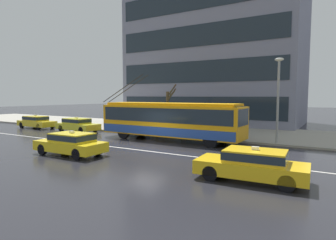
{
  "coord_description": "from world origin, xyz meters",
  "views": [
    {
      "loc": [
        10.97,
        -15.3,
        3.37
      ],
      "look_at": [
        -0.04,
        3.04,
        1.56
      ],
      "focal_mm": 30.38,
      "sensor_mm": 36.0,
      "label": 1
    }
  ],
  "objects_px": {
    "taxi_queued_behind_bus": "(77,124)",
    "pedestrian_at_shelter": "(157,122)",
    "taxi_far_behind": "(36,121)",
    "pedestrian_waiting_by_pole": "(152,120)",
    "taxi_oncoming_near": "(71,143)",
    "taxi_oncoming_far": "(252,164)",
    "pedestrian_approaching_curb": "(148,114)",
    "trolleybus": "(170,120)",
    "pedestrian_walking_past": "(185,114)",
    "street_tree_bare": "(168,106)",
    "bus_shelter": "(163,111)",
    "street_lamp": "(278,92)"
  },
  "relations": [
    {
      "from": "pedestrian_approaching_curb",
      "to": "trolleybus",
      "type": "bearing_deg",
      "value": -39.16
    },
    {
      "from": "pedestrian_approaching_curb",
      "to": "pedestrian_at_shelter",
      "type": "bearing_deg",
      "value": -32.55
    },
    {
      "from": "pedestrian_waiting_by_pole",
      "to": "taxi_oncoming_near",
      "type": "bearing_deg",
      "value": -80.42
    },
    {
      "from": "pedestrian_waiting_by_pole",
      "to": "street_lamp",
      "type": "bearing_deg",
      "value": -6.72
    },
    {
      "from": "pedestrian_walking_past",
      "to": "street_tree_bare",
      "type": "distance_m",
      "value": 3.01
    },
    {
      "from": "bus_shelter",
      "to": "pedestrian_approaching_curb",
      "type": "relative_size",
      "value": 1.81
    },
    {
      "from": "bus_shelter",
      "to": "pedestrian_waiting_by_pole",
      "type": "bearing_deg",
      "value": -175.41
    },
    {
      "from": "taxi_oncoming_near",
      "to": "pedestrian_walking_past",
      "type": "relative_size",
      "value": 2.13
    },
    {
      "from": "taxi_far_behind",
      "to": "taxi_queued_behind_bus",
      "type": "distance_m",
      "value": 6.1
    },
    {
      "from": "street_tree_bare",
      "to": "pedestrian_walking_past",
      "type": "bearing_deg",
      "value": -28.86
    },
    {
      "from": "trolleybus",
      "to": "pedestrian_walking_past",
      "type": "relative_size",
      "value": 6.06
    },
    {
      "from": "trolleybus",
      "to": "taxi_queued_behind_bus",
      "type": "relative_size",
      "value": 2.71
    },
    {
      "from": "pedestrian_approaching_curb",
      "to": "taxi_oncoming_far",
      "type": "bearing_deg",
      "value": -40.91
    },
    {
      "from": "bus_shelter",
      "to": "pedestrian_approaching_curb",
      "type": "xyz_separation_m",
      "value": [
        -1.89,
        0.3,
        -0.37
      ]
    },
    {
      "from": "taxi_oncoming_near",
      "to": "taxi_queued_behind_bus",
      "type": "height_order",
      "value": "same"
    },
    {
      "from": "pedestrian_at_shelter",
      "to": "pedestrian_approaching_curb",
      "type": "relative_size",
      "value": 0.83
    },
    {
      "from": "bus_shelter",
      "to": "taxi_oncoming_near",
      "type": "bearing_deg",
      "value": -86.28
    },
    {
      "from": "trolleybus",
      "to": "taxi_far_behind",
      "type": "height_order",
      "value": "trolleybus"
    },
    {
      "from": "taxi_queued_behind_bus",
      "to": "street_tree_bare",
      "type": "bearing_deg",
      "value": 34.97
    },
    {
      "from": "taxi_queued_behind_bus",
      "to": "pedestrian_at_shelter",
      "type": "distance_m",
      "value": 7.76
    },
    {
      "from": "pedestrian_waiting_by_pole",
      "to": "taxi_oncoming_far",
      "type": "bearing_deg",
      "value": -41.61
    },
    {
      "from": "bus_shelter",
      "to": "pedestrian_waiting_by_pole",
      "type": "height_order",
      "value": "bus_shelter"
    },
    {
      "from": "taxi_oncoming_far",
      "to": "pedestrian_approaching_curb",
      "type": "height_order",
      "value": "pedestrian_approaching_curb"
    },
    {
      "from": "trolleybus",
      "to": "taxi_far_behind",
      "type": "xyz_separation_m",
      "value": [
        -16.31,
        -0.07,
        -0.87
      ]
    },
    {
      "from": "taxi_oncoming_far",
      "to": "trolleybus",
      "type": "bearing_deg",
      "value": 138.09
    },
    {
      "from": "taxi_oncoming_far",
      "to": "street_tree_bare",
      "type": "xyz_separation_m",
      "value": [
        -11.21,
        12.25,
        1.66
      ]
    },
    {
      "from": "taxi_far_behind",
      "to": "street_tree_bare",
      "type": "xyz_separation_m",
      "value": [
        13.16,
        5.08,
        1.66
      ]
    },
    {
      "from": "taxi_queued_behind_bus",
      "to": "pedestrian_waiting_by_pole",
      "type": "distance_m",
      "value": 7.09
    },
    {
      "from": "taxi_far_behind",
      "to": "pedestrian_at_shelter",
      "type": "bearing_deg",
      "value": 11.76
    },
    {
      "from": "taxi_oncoming_near",
      "to": "bus_shelter",
      "type": "bearing_deg",
      "value": 93.72
    },
    {
      "from": "taxi_oncoming_far",
      "to": "street_lamp",
      "type": "bearing_deg",
      "value": 94.54
    },
    {
      "from": "taxi_oncoming_far",
      "to": "pedestrian_walking_past",
      "type": "xyz_separation_m",
      "value": [
        -8.62,
        10.82,
        1.09
      ]
    },
    {
      "from": "trolleybus",
      "to": "taxi_oncoming_near",
      "type": "bearing_deg",
      "value": -106.21
    },
    {
      "from": "pedestrian_waiting_by_pole",
      "to": "street_tree_bare",
      "type": "height_order",
      "value": "street_tree_bare"
    },
    {
      "from": "trolleybus",
      "to": "pedestrian_walking_past",
      "type": "distance_m",
      "value": 3.64
    },
    {
      "from": "taxi_far_behind",
      "to": "street_lamp",
      "type": "distance_m",
      "value": 23.91
    },
    {
      "from": "pedestrian_approaching_curb",
      "to": "pedestrian_walking_past",
      "type": "xyz_separation_m",
      "value": [
        4.23,
        -0.31,
        0.12
      ]
    },
    {
      "from": "trolleybus",
      "to": "taxi_queued_behind_bus",
      "type": "height_order",
      "value": "trolleybus"
    },
    {
      "from": "pedestrian_approaching_curb",
      "to": "street_tree_bare",
      "type": "xyz_separation_m",
      "value": [
        1.64,
        1.12,
        0.7
      ]
    },
    {
      "from": "taxi_queued_behind_bus",
      "to": "street_lamp",
      "type": "distance_m",
      "value": 17.9
    },
    {
      "from": "taxi_oncoming_near",
      "to": "taxi_oncoming_far",
      "type": "height_order",
      "value": "same"
    },
    {
      "from": "pedestrian_walking_past",
      "to": "pedestrian_approaching_curb",
      "type": "bearing_deg",
      "value": 175.81
    },
    {
      "from": "taxi_oncoming_near",
      "to": "taxi_far_behind",
      "type": "relative_size",
      "value": 0.93
    },
    {
      "from": "pedestrian_waiting_by_pole",
      "to": "street_lamp",
      "type": "height_order",
      "value": "street_lamp"
    },
    {
      "from": "taxi_oncoming_near",
      "to": "pedestrian_waiting_by_pole",
      "type": "bearing_deg",
      "value": 99.58
    },
    {
      "from": "trolleybus",
      "to": "street_lamp",
      "type": "xyz_separation_m",
      "value": [
        7.31,
        2.17,
        2.07
      ]
    },
    {
      "from": "street_lamp",
      "to": "taxi_oncoming_far",
      "type": "bearing_deg",
      "value": -85.46
    },
    {
      "from": "taxi_oncoming_near",
      "to": "taxi_oncoming_far",
      "type": "bearing_deg",
      "value": 1.38
    },
    {
      "from": "trolleybus",
      "to": "taxi_far_behind",
      "type": "relative_size",
      "value": 2.66
    },
    {
      "from": "pedestrian_at_shelter",
      "to": "bus_shelter",
      "type": "bearing_deg",
      "value": 87.47
    }
  ]
}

